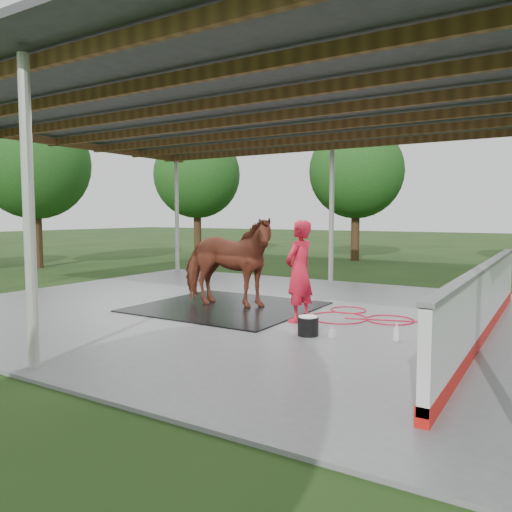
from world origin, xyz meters
The scene contains 12 objects.
ground centered at (0.00, 0.00, 0.00)m, with size 100.00×100.00×0.00m, color #1E3814.
concrete_slab centered at (0.00, 0.00, 0.03)m, with size 12.00×10.00×0.05m, color slate.
pavilion_structure centered at (0.00, 0.00, 3.97)m, with size 12.60×10.60×4.05m.
dasher_board centered at (4.60, 0.00, 0.59)m, with size 0.16×8.00×1.15m.
tree_belt centered at (0.30, 0.90, 3.79)m, with size 28.00×28.00×5.80m.
rubber_mat centered at (-0.27, -0.09, 0.06)m, with size 3.39×3.18×0.03m, color black.
horse centered at (-0.27, -0.09, 1.00)m, with size 0.99×2.18×1.84m, color brown.
handler centered at (1.61, -0.52, 0.96)m, with size 0.67×0.44×1.83m, color red.
wash_bucket centered at (2.21, -1.37, 0.21)m, with size 0.33×0.33×0.31m.
soap_bottle_a centered at (3.51, -1.00, 0.19)m, with size 0.11×0.11×0.29m, color silver.
soap_bottle_b centered at (2.59, -1.31, 0.14)m, with size 0.08×0.09×0.19m, color #338CD8.
hose_coil centered at (2.37, 0.37, 0.06)m, with size 2.16×1.72×0.02m.
Camera 1 is at (5.60, -8.47, 1.97)m, focal length 35.00 mm.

